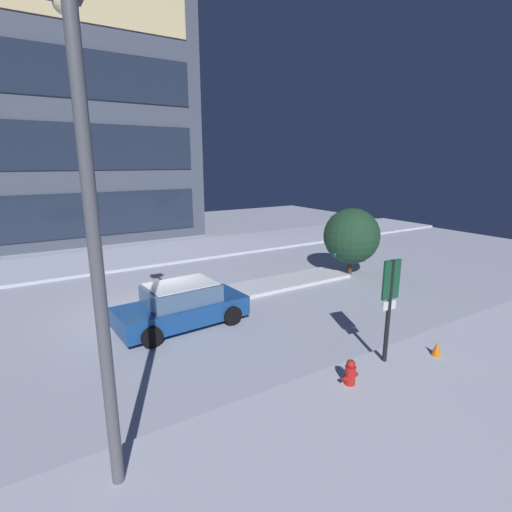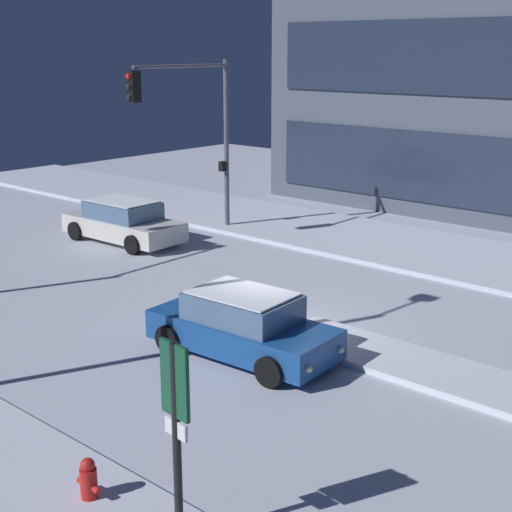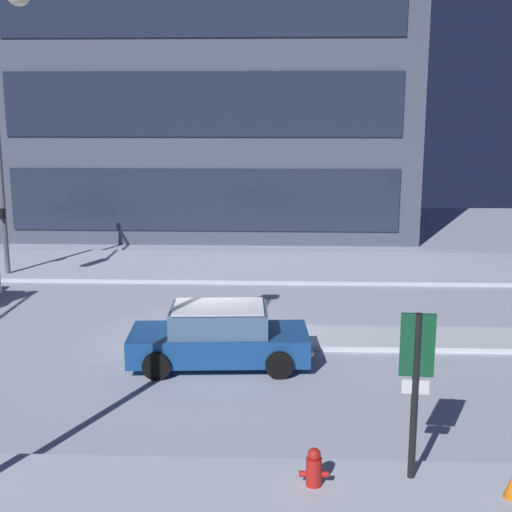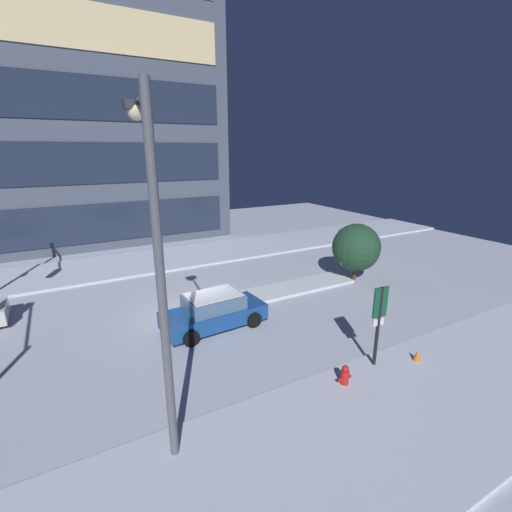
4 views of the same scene
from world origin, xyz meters
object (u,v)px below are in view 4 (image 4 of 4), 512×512
object	(u,v)px
fire_hydrant	(345,377)
decorated_tree_median	(356,247)
parking_info_sign	(379,317)
street_lamp_arched	(154,235)
construction_cone	(417,357)
car_near	(214,312)

from	to	relation	value
fire_hydrant	decorated_tree_median	distance (m)	10.25
fire_hydrant	parking_info_sign	distance (m)	2.25
street_lamp_arched	construction_cone	world-z (taller)	street_lamp_arched
street_lamp_arched	construction_cone	size ratio (longest dim) A/B	15.42
fire_hydrant	construction_cone	bearing A→B (deg)	-4.54
construction_cone	car_near	bearing A→B (deg)	130.92
street_lamp_arched	fire_hydrant	bearing A→B (deg)	-89.67
decorated_tree_median	street_lamp_arched	bearing A→B (deg)	-152.70
street_lamp_arched	decorated_tree_median	size ratio (longest dim) A/B	2.59
car_near	decorated_tree_median	distance (m)	9.45
car_near	street_lamp_arched	world-z (taller)	street_lamp_arched
car_near	parking_info_sign	bearing A→B (deg)	-59.08
parking_info_sign	construction_cone	distance (m)	2.27
construction_cone	fire_hydrant	bearing A→B (deg)	175.46
construction_cone	street_lamp_arched	bearing A→B (deg)	174.08
car_near	construction_cone	xyz separation A→B (m)	(5.15, -5.94, -0.44)
car_near	parking_info_sign	world-z (taller)	parking_info_sign
car_near	street_lamp_arched	bearing A→B (deg)	-126.72
parking_info_sign	construction_cone	world-z (taller)	parking_info_sign
parking_info_sign	decorated_tree_median	bearing A→B (deg)	-33.88
street_lamp_arched	construction_cone	xyz separation A→B (m)	(8.48, -0.88, -5.16)
parking_info_sign	decorated_tree_median	size ratio (longest dim) A/B	0.91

